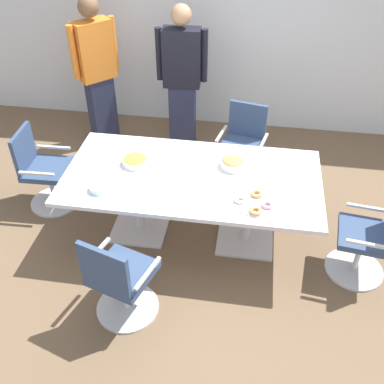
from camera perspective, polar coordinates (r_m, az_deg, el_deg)
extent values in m
cube|color=brown|center=(4.68, 0.00, -5.32)|extent=(10.00, 10.00, 0.01)
cube|color=silver|center=(6.05, 3.72, 20.75)|extent=(8.00, 0.10, 2.80)
cube|color=silver|center=(4.21, 0.00, 1.92)|extent=(2.40, 1.20, 0.04)
cube|color=silver|center=(4.76, -6.57, -4.44)|extent=(0.56, 0.56, 0.02)
cylinder|color=silver|center=(4.53, -6.89, -1.13)|extent=(0.09, 0.09, 0.69)
cube|color=silver|center=(4.64, 6.76, -5.85)|extent=(0.56, 0.56, 0.02)
cylinder|color=silver|center=(4.40, 7.10, -2.52)|extent=(0.09, 0.09, 0.69)
cylinder|color=silver|center=(5.28, -16.96, -1.17)|extent=(0.56, 0.56, 0.02)
cylinder|color=silver|center=(5.15, -17.39, 0.68)|extent=(0.05, 0.05, 0.41)
cube|color=#33476B|center=(5.02, -17.89, 2.78)|extent=(0.48, 0.48, 0.06)
cube|color=#33476B|center=(4.98, -20.65, 5.14)|extent=(0.06, 0.44, 0.42)
cube|color=silver|center=(5.14, -17.19, 5.46)|extent=(0.37, 0.04, 0.02)
cube|color=silver|center=(4.77, -19.19, 2.23)|extent=(0.37, 0.04, 0.02)
cylinder|color=silver|center=(4.08, -8.17, -14.29)|extent=(0.68, 0.68, 0.02)
cylinder|color=silver|center=(3.92, -8.46, -12.38)|extent=(0.05, 0.05, 0.41)
cube|color=#33476B|center=(3.74, -8.79, -10.12)|extent=(0.58, 0.58, 0.06)
cube|color=#33476B|center=(3.45, -11.11, -9.77)|extent=(0.43, 0.17, 0.42)
cube|color=silver|center=(3.76, -12.10, -7.56)|extent=(0.14, 0.36, 0.02)
cube|color=silver|center=(3.55, -5.64, -10.24)|extent=(0.14, 0.36, 0.02)
cylinder|color=silver|center=(4.59, 19.86, -9.21)|extent=(0.60, 0.60, 0.02)
cylinder|color=silver|center=(4.44, 20.46, -7.33)|extent=(0.05, 0.05, 0.41)
cube|color=#33476B|center=(4.28, 21.14, -5.14)|extent=(0.51, 0.51, 0.06)
cube|color=silver|center=(4.03, 21.58, -6.23)|extent=(0.37, 0.08, 0.02)
cube|color=silver|center=(4.40, 21.44, -1.87)|extent=(0.37, 0.08, 0.02)
cylinder|color=silver|center=(5.42, 5.96, 1.75)|extent=(0.64, 0.64, 0.02)
cylinder|color=silver|center=(5.30, 6.11, 3.62)|extent=(0.05, 0.05, 0.41)
cube|color=#33476B|center=(5.17, 6.28, 5.73)|extent=(0.55, 0.55, 0.06)
cube|color=#33476B|center=(5.22, 7.11, 9.11)|extent=(0.44, 0.13, 0.42)
cube|color=silver|center=(5.06, 9.05, 6.30)|extent=(0.11, 0.37, 0.02)
cube|color=silver|center=(5.16, 3.74, 7.41)|extent=(0.11, 0.37, 0.02)
cube|color=#232842|center=(6.04, -11.31, 10.17)|extent=(0.37, 0.37, 0.89)
cube|color=orange|center=(5.71, -12.33, 17.18)|extent=(0.46, 0.47, 0.70)
sphere|color=brown|center=(5.56, -13.07, 21.98)|extent=(0.24, 0.24, 0.24)
cylinder|color=orange|center=(5.81, -9.96, 18.21)|extent=(0.11, 0.11, 0.63)
cylinder|color=orange|center=(5.60, -14.87, 16.76)|extent=(0.11, 0.11, 0.63)
cube|color=#232842|center=(5.79, -1.21, 9.54)|extent=(0.33, 0.22, 0.87)
cube|color=black|center=(5.46, -1.32, 16.69)|extent=(0.45, 0.24, 0.69)
sphere|color=tan|center=(5.29, -1.40, 21.63)|extent=(0.23, 0.23, 0.23)
cylinder|color=black|center=(5.42, 1.58, 16.92)|extent=(0.08, 0.08, 0.62)
cylinder|color=black|center=(5.48, -4.20, 17.09)|extent=(0.08, 0.08, 0.62)
cylinder|color=white|center=(4.30, 5.21, 3.56)|extent=(0.23, 0.23, 0.08)
ellipsoid|color=tan|center=(4.28, 5.23, 3.97)|extent=(0.21, 0.21, 0.07)
cylinder|color=white|center=(4.36, -7.21, 3.87)|extent=(0.26, 0.26, 0.06)
ellipsoid|color=yellow|center=(4.35, -7.24, 4.19)|extent=(0.23, 0.23, 0.05)
cylinder|color=white|center=(3.90, 7.85, -1.51)|extent=(0.33, 0.33, 0.01)
torus|color=pink|center=(3.87, 9.56, -1.64)|extent=(0.11, 0.11, 0.03)
torus|color=tan|center=(3.97, 8.21, -0.22)|extent=(0.11, 0.11, 0.03)
torus|color=white|center=(3.89, 6.17, -0.98)|extent=(0.11, 0.11, 0.03)
torus|color=tan|center=(3.79, 8.07, -2.40)|extent=(0.11, 0.11, 0.03)
cylinder|color=white|center=(4.10, -11.62, 0.27)|extent=(0.19, 0.19, 0.01)
cylinder|color=silver|center=(4.10, -11.63, 0.33)|extent=(0.19, 0.19, 0.01)
cylinder|color=white|center=(4.09, -11.64, 0.40)|extent=(0.19, 0.19, 0.01)
cylinder|color=silver|center=(4.09, -11.65, 0.47)|extent=(0.19, 0.19, 0.01)
cylinder|color=white|center=(4.09, -11.66, 0.53)|extent=(0.19, 0.19, 0.01)
cylinder|color=silver|center=(4.08, -11.67, 0.60)|extent=(0.19, 0.19, 0.01)
cylinder|color=white|center=(4.08, -11.69, 0.67)|extent=(0.19, 0.19, 0.01)
cylinder|color=silver|center=(4.08, -11.70, 0.73)|extent=(0.19, 0.19, 0.01)
cylinder|color=white|center=(4.07, -11.71, 0.80)|extent=(0.19, 0.19, 0.01)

